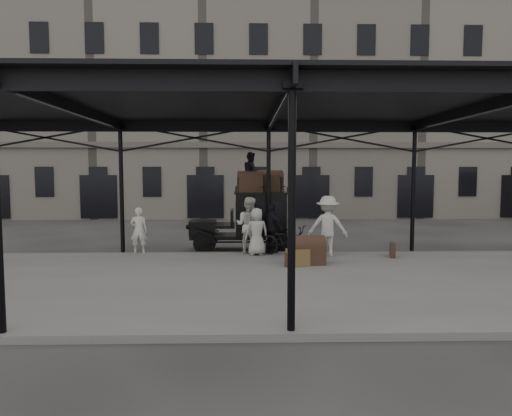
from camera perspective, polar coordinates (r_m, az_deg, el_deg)
The scene contains 18 objects.
ground at distance 13.90m, azimuth 1.98°, elevation -7.53°, with size 120.00×120.00×0.00m, color #383533.
platform at distance 11.94m, azimuth 2.55°, elevation -9.19°, with size 28.00×8.00×0.15m, color slate.
canopy at distance 11.99m, azimuth 2.53°, elevation 12.63°, with size 22.50×9.00×4.74m.
building_frontage at distance 31.84m, azimuth 0.09°, elevation 11.96°, with size 64.00×8.00×14.00m, color slate.
taxi at distance 16.69m, azimuth -0.50°, elevation -1.30°, with size 3.65×1.55×2.18m.
porter_left at distance 15.91m, azimuth -14.44°, elevation -2.72°, with size 0.57×0.38×1.57m, color silver.
porter_midleft at distance 15.48m, azimuth -0.92°, elevation -2.14°, with size 0.93×0.72×1.91m, color silver.
porter_centre at distance 15.11m, azimuth 0.08°, elevation -2.95°, with size 0.77×0.50×1.57m, color beige.
porter_official at distance 15.51m, azimuth 1.95°, elevation -2.53°, with size 0.99×0.41×1.69m, color black.
porter_right at distance 15.04m, azimuth 8.95°, elevation -2.26°, with size 1.28×0.73×1.98m, color beige.
bicycle at distance 15.03m, azimuth 3.88°, elevation -4.09°, with size 0.67×1.92×1.01m, color black.
porter_roof at distance 16.51m, azimuth -0.61°, elevation 4.52°, with size 0.70×0.54×1.44m, color black.
steamer_trunk_roof_near at distance 16.36m, azimuth -0.77°, elevation 3.11°, with size 0.86×0.53×0.63m, color #482D21, non-canonical shape.
steamer_trunk_roof_far at distance 16.83m, azimuth 1.77°, elevation 3.19°, with size 0.89×0.55×0.66m, color #482D21, non-canonical shape.
steamer_trunk_platform at distance 13.77m, azimuth 6.47°, elevation -5.51°, with size 0.99×0.60×0.72m, color #482D21, non-canonical shape.
wicker_hamper at distance 13.53m, azimuth 5.24°, elevation -6.16°, with size 0.60×0.45×0.50m, color brown.
suitcase_upright at distance 15.51m, azimuth 16.70°, elevation -5.05°, with size 0.15×0.60×0.45m, color #482D21.
suitcase_flat at distance 13.46m, azimuth 4.80°, elevation -6.42°, with size 0.60×0.15×0.40m, color #482D21.
Camera 1 is at (-0.80, -13.57, 2.92)m, focal length 32.00 mm.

